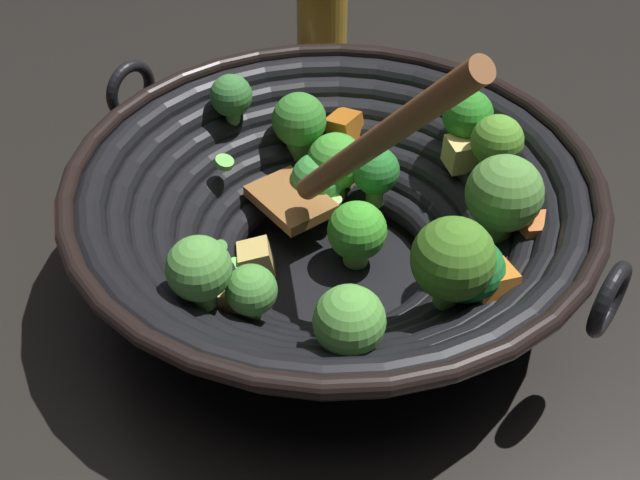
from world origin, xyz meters
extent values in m
plane|color=black|center=(0.00, 0.00, 0.00)|extent=(4.00, 4.00, 0.00)
cylinder|color=black|center=(0.00, 0.00, 0.01)|extent=(0.15, 0.15, 0.01)
torus|color=black|center=(0.00, 0.00, 0.02)|extent=(0.21, 0.21, 0.03)
torus|color=black|center=(0.00, 0.00, 0.03)|extent=(0.24, 0.24, 0.03)
torus|color=black|center=(0.00, 0.00, 0.05)|extent=(0.27, 0.27, 0.03)
torus|color=black|center=(0.00, 0.00, 0.06)|extent=(0.30, 0.30, 0.03)
torus|color=black|center=(0.00, 0.00, 0.07)|extent=(0.33, 0.33, 0.03)
torus|color=black|center=(0.00, 0.00, 0.08)|extent=(0.36, 0.36, 0.03)
torus|color=black|center=(0.00, 0.00, 0.09)|extent=(0.39, 0.39, 0.03)
torus|color=black|center=(0.00, 0.00, 0.10)|extent=(0.41, 0.41, 0.01)
torus|color=black|center=(-0.18, 0.12, 0.10)|extent=(0.04, 0.05, 0.05)
torus|color=black|center=(0.18, -0.12, 0.10)|extent=(0.04, 0.05, 0.05)
cylinder|color=#88BE5D|center=(-0.01, 0.07, 0.02)|extent=(0.03, 0.03, 0.02)
sphere|color=green|center=(-0.01, 0.07, 0.05)|extent=(0.05, 0.05, 0.05)
cylinder|color=#5F9438|center=(-0.05, -0.10, 0.06)|extent=(0.02, 0.02, 0.01)
sphere|color=#4E943E|center=(-0.05, -0.10, 0.08)|extent=(0.04, 0.04, 0.04)
cylinder|color=#7DC350|center=(0.10, -0.08, 0.07)|extent=(0.03, 0.03, 0.02)
sphere|color=#1C7530|center=(0.10, -0.08, 0.09)|extent=(0.05, 0.05, 0.05)
cylinder|color=#76B145|center=(0.03, 0.07, 0.04)|extent=(0.02, 0.02, 0.02)
sphere|color=#26772B|center=(0.03, 0.07, 0.06)|extent=(0.04, 0.04, 0.04)
cylinder|color=#8AAE53|center=(0.02, -0.14, 0.08)|extent=(0.03, 0.03, 0.02)
sphere|color=#58A542|center=(0.02, -0.14, 0.10)|extent=(0.05, 0.05, 0.05)
cylinder|color=#81B65C|center=(-0.03, 0.11, 0.05)|extent=(0.03, 0.03, 0.02)
sphere|color=#38852D|center=(-0.03, 0.11, 0.08)|extent=(0.05, 0.05, 0.05)
cylinder|color=#77A547|center=(0.02, 0.01, 0.02)|extent=(0.03, 0.03, 0.02)
sphere|color=green|center=(0.02, 0.01, 0.04)|extent=(0.05, 0.05, 0.05)
cylinder|color=#5B9436|center=(0.13, -0.02, 0.07)|extent=(0.03, 0.03, 0.02)
sphere|color=#56923E|center=(0.13, -0.02, 0.11)|extent=(0.06, 0.06, 0.06)
cylinder|color=#75B342|center=(0.00, 0.08, 0.03)|extent=(0.02, 0.02, 0.02)
sphere|color=green|center=(0.00, 0.08, 0.06)|extent=(0.05, 0.05, 0.05)
cylinder|color=#76AB4B|center=(0.08, -0.09, 0.07)|extent=(0.03, 0.03, 0.02)
sphere|color=#478226|center=(0.08, -0.09, 0.11)|extent=(0.06, 0.06, 0.06)
cylinder|color=#63A245|center=(-0.09, 0.12, 0.08)|extent=(0.02, 0.02, 0.02)
sphere|color=#377736|center=(-0.09, 0.12, 0.10)|extent=(0.04, 0.04, 0.04)
cylinder|color=#6EB341|center=(0.11, 0.10, 0.08)|extent=(0.03, 0.03, 0.02)
sphere|color=#2C8424|center=(0.11, 0.10, 0.10)|extent=(0.04, 0.04, 0.04)
cylinder|color=#689E3F|center=(0.13, 0.06, 0.08)|extent=(0.02, 0.02, 0.02)
sphere|color=#56982E|center=(0.13, 0.06, 0.10)|extent=(0.04, 0.04, 0.04)
cylinder|color=#7BAB5B|center=(-0.09, -0.10, 0.08)|extent=(0.03, 0.03, 0.02)
sphere|color=#559C42|center=(-0.09, -0.10, 0.10)|extent=(0.05, 0.05, 0.05)
cube|color=#BD631C|center=(0.01, 0.13, 0.07)|extent=(0.04, 0.04, 0.03)
cube|color=#DFC06D|center=(0.11, 0.07, 0.08)|extent=(0.03, 0.03, 0.03)
cube|color=#EBB367|center=(-0.06, -0.09, 0.06)|extent=(0.03, 0.03, 0.03)
cube|color=#E4B462|center=(0.01, 0.10, 0.04)|extent=(0.04, 0.04, 0.03)
cube|color=#D6B762|center=(-0.06, -0.01, 0.02)|extent=(0.03, 0.03, 0.03)
cube|color=#C5662E|center=(0.15, -0.02, 0.08)|extent=(0.03, 0.03, 0.02)
cube|color=orange|center=(0.11, -0.09, 0.08)|extent=(0.04, 0.04, 0.03)
cylinder|color=#6BC651|center=(-0.08, -0.02, 0.03)|extent=(0.02, 0.02, 0.01)
cylinder|color=#99D166|center=(0.02, 0.08, 0.05)|extent=(0.01, 0.01, 0.01)
cylinder|color=#6BC651|center=(-0.09, 0.06, 0.08)|extent=(0.02, 0.02, 0.01)
cylinder|color=#56B247|center=(-0.09, -0.03, 0.06)|extent=(0.01, 0.01, 0.01)
cylinder|color=#99D166|center=(0.00, 0.05, 0.04)|extent=(0.02, 0.02, 0.01)
cube|color=brown|center=(-0.04, 0.04, 0.05)|extent=(0.08, 0.09, 0.01)
cylinder|color=brown|center=(0.03, -0.04, 0.16)|extent=(0.13, 0.15, 0.19)
cylinder|color=#AD7F23|center=(-0.02, 0.37, 0.08)|extent=(0.06, 0.06, 0.15)
sphere|color=silver|center=(-0.08, 0.31, 0.02)|extent=(0.04, 0.04, 0.04)
camera|label=1|loc=(0.01, -0.50, 0.48)|focal=45.88mm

